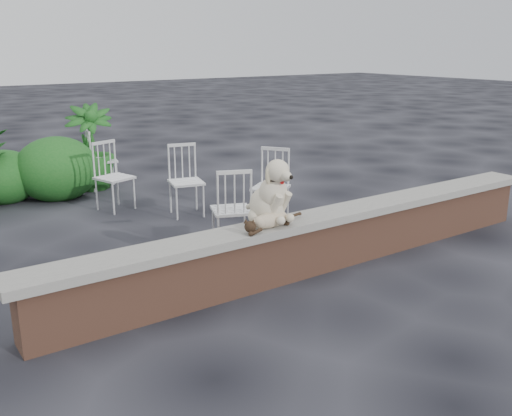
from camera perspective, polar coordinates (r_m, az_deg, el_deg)
ground at (r=5.95m, az=6.82°, el=-5.84°), size 60.00×60.00×0.00m
brick_wall at (r=5.86m, az=6.90°, el=-3.58°), size 6.00×0.30×0.50m
capstone at (r=5.77m, az=7.00°, el=-0.86°), size 6.20×0.40×0.08m
dog at (r=5.33m, az=1.14°, el=1.85°), size 0.49×0.60×0.64m
cat at (r=5.24m, az=1.38°, el=-1.15°), size 0.94×0.35×0.16m
chair_d at (r=7.24m, az=1.46°, el=2.19°), size 0.78×0.78×0.94m
chair_b at (r=7.59m, az=-7.01°, el=2.73°), size 0.68×0.68×0.94m
chair_c at (r=6.27m, az=-2.47°, el=-0.05°), size 0.73×0.73×0.94m
chair_e at (r=9.29m, az=-15.16°, el=4.74°), size 0.65×0.65×0.94m
chair_a at (r=8.02m, az=-14.01°, el=3.09°), size 0.70×0.70×0.94m
potted_plant_b at (r=9.30m, az=-16.33°, el=5.87°), size 0.92×0.92×1.32m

